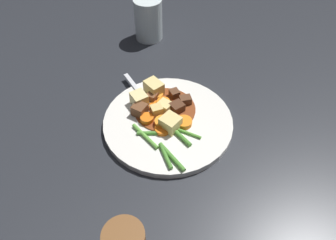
% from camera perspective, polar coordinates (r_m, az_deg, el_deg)
% --- Properties ---
extents(ground_plane, '(3.00, 3.00, 0.00)m').
position_cam_1_polar(ground_plane, '(0.71, -0.00, -0.78)').
color(ground_plane, '#26282D').
extents(dinner_plate, '(0.28, 0.28, 0.01)m').
position_cam_1_polar(dinner_plate, '(0.70, -0.00, -0.39)').
color(dinner_plate, white).
rests_on(dinner_plate, ground_plane).
extents(stew_sauce, '(0.13, 0.13, 0.00)m').
position_cam_1_polar(stew_sauce, '(0.72, -0.73, 1.90)').
color(stew_sauce, brown).
rests_on(stew_sauce, dinner_plate).
extents(carrot_slice_0, '(0.03, 0.03, 0.01)m').
position_cam_1_polar(carrot_slice_0, '(0.72, -0.65, 2.96)').
color(carrot_slice_0, orange).
rests_on(carrot_slice_0, dinner_plate).
extents(carrot_slice_1, '(0.04, 0.04, 0.01)m').
position_cam_1_polar(carrot_slice_1, '(0.69, -3.67, 0.19)').
color(carrot_slice_1, orange).
rests_on(carrot_slice_1, dinner_plate).
extents(carrot_slice_2, '(0.03, 0.03, 0.01)m').
position_cam_1_polar(carrot_slice_2, '(0.74, -1.77, 4.25)').
color(carrot_slice_2, orange).
rests_on(carrot_slice_2, dinner_plate).
extents(carrot_slice_3, '(0.05, 0.05, 0.01)m').
position_cam_1_polar(carrot_slice_3, '(0.68, -0.96, -0.47)').
color(carrot_slice_3, orange).
rests_on(carrot_slice_3, dinner_plate).
extents(carrot_slice_4, '(0.04, 0.04, 0.01)m').
position_cam_1_polar(carrot_slice_4, '(0.67, -0.97, -1.62)').
color(carrot_slice_4, orange).
rests_on(carrot_slice_4, dinner_plate).
extents(carrot_slice_5, '(0.04, 0.04, 0.01)m').
position_cam_1_polar(carrot_slice_5, '(0.69, 2.80, -0.40)').
color(carrot_slice_5, orange).
rests_on(carrot_slice_5, dinner_plate).
extents(carrot_slice_6, '(0.05, 0.05, 0.01)m').
position_cam_1_polar(carrot_slice_6, '(0.72, -1.99, 2.26)').
color(carrot_slice_6, orange).
rests_on(carrot_slice_6, dinner_plate).
extents(potato_chunk_0, '(0.05, 0.05, 0.03)m').
position_cam_1_polar(potato_chunk_0, '(0.67, 0.72, -0.49)').
color(potato_chunk_0, '#E5CC7A').
rests_on(potato_chunk_0, dinner_plate).
extents(potato_chunk_1, '(0.04, 0.04, 0.03)m').
position_cam_1_polar(potato_chunk_1, '(0.72, -5.04, 3.59)').
color(potato_chunk_1, '#EAD68C').
rests_on(potato_chunk_1, dinner_plate).
extents(potato_chunk_2, '(0.05, 0.05, 0.03)m').
position_cam_1_polar(potato_chunk_2, '(0.74, -2.47, 5.52)').
color(potato_chunk_2, '#E5CC7A').
rests_on(potato_chunk_2, dinner_plate).
extents(potato_chunk_3, '(0.04, 0.04, 0.02)m').
position_cam_1_polar(potato_chunk_3, '(0.71, -0.49, 2.36)').
color(potato_chunk_3, '#E5CC7A').
rests_on(potato_chunk_3, dinner_plate).
extents(potato_chunk_4, '(0.02, 0.03, 0.02)m').
position_cam_1_polar(potato_chunk_4, '(0.70, -1.99, 1.60)').
color(potato_chunk_4, '#DBBC6B').
rests_on(potato_chunk_4, dinner_plate).
extents(meat_chunk_0, '(0.03, 0.03, 0.02)m').
position_cam_1_polar(meat_chunk_0, '(0.73, -2.73, 4.01)').
color(meat_chunk_0, brown).
rests_on(meat_chunk_0, dinner_plate).
extents(meat_chunk_1, '(0.02, 0.02, 0.02)m').
position_cam_1_polar(meat_chunk_1, '(0.74, 1.12, 4.57)').
color(meat_chunk_1, '#56331E').
rests_on(meat_chunk_1, dinner_plate).
extents(meat_chunk_2, '(0.04, 0.04, 0.02)m').
position_cam_1_polar(meat_chunk_2, '(0.70, -4.96, 1.79)').
color(meat_chunk_2, brown).
rests_on(meat_chunk_2, dinner_plate).
extents(meat_chunk_3, '(0.03, 0.03, 0.02)m').
position_cam_1_polar(meat_chunk_3, '(0.71, 1.56, 2.17)').
color(meat_chunk_3, '#4C2B19').
rests_on(meat_chunk_3, dinner_plate).
extents(meat_chunk_4, '(0.02, 0.03, 0.02)m').
position_cam_1_polar(meat_chunk_4, '(0.73, 3.03, 3.42)').
color(meat_chunk_4, '#56331E').
rests_on(meat_chunk_4, dinner_plate).
extents(green_bean_0, '(0.05, 0.03, 0.01)m').
position_cam_1_polar(green_bean_0, '(0.66, 2.46, -3.06)').
color(green_bean_0, '#4C8E33').
rests_on(green_bean_0, dinner_plate).
extents(green_bean_1, '(0.07, 0.04, 0.01)m').
position_cam_1_polar(green_bean_1, '(0.63, 0.65, -6.41)').
color(green_bean_1, '#4C8E33').
rests_on(green_bean_1, dinner_plate).
extents(green_bean_2, '(0.07, 0.04, 0.01)m').
position_cam_1_polar(green_bean_2, '(0.66, -3.99, -2.84)').
color(green_bean_2, '#66AD42').
rests_on(green_bean_2, dinner_plate).
extents(green_bean_3, '(0.07, 0.04, 0.01)m').
position_cam_1_polar(green_bean_3, '(0.67, 1.17, -2.12)').
color(green_bean_3, '#599E38').
rests_on(green_bean_3, dinner_plate).
extents(green_bean_4, '(0.05, 0.06, 0.01)m').
position_cam_1_polar(green_bean_4, '(0.67, 2.75, -2.00)').
color(green_bean_4, '#599E38').
rests_on(green_bean_4, dinner_plate).
extents(green_bean_5, '(0.06, 0.02, 0.01)m').
position_cam_1_polar(green_bean_5, '(0.63, -0.32, -6.47)').
color(green_bean_5, '#4C8E33').
rests_on(green_bean_5, dinner_plate).
extents(green_bean_6, '(0.02, 0.06, 0.01)m').
position_cam_1_polar(green_bean_6, '(0.67, -2.92, -2.26)').
color(green_bean_6, '#4C8E33').
rests_on(green_bean_6, dinner_plate).
extents(fork, '(0.17, 0.07, 0.00)m').
position_cam_1_polar(fork, '(0.75, -4.32, 3.97)').
color(fork, silver).
rests_on(fork, dinner_plate).
extents(water_glass, '(0.08, 0.08, 0.11)m').
position_cam_1_polar(water_glass, '(0.94, -3.44, 17.08)').
color(water_glass, silver).
rests_on(water_glass, ground_plane).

